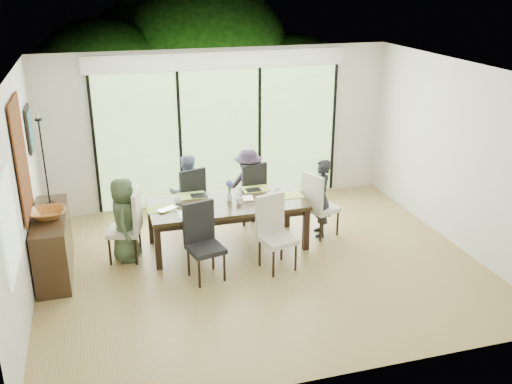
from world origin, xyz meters
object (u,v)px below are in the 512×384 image
object	(u,v)px
chair_far_left	(187,197)
vase	(230,197)
sideboard	(53,244)
person_right_end	(321,198)
person_far_left	(187,192)
table_top	(227,204)
person_left_end	(124,220)
chair_left_end	(123,226)
chair_far_right	(248,190)
chair_near_left	(206,243)
cup_c	(277,191)
bowl	(48,214)
chair_right_end	(322,203)
person_far_right	(248,186)
laptop	(170,210)
cup_b	(239,201)
chair_near_right	(278,234)
cup_a	(178,200)

from	to	relation	value
chair_far_left	vase	xyz separation A→B (m)	(0.50, -0.80, 0.25)
chair_far_left	sideboard	bearing A→B (deg)	8.37
person_right_end	person_far_left	distance (m)	2.10
table_top	person_left_end	bearing A→B (deg)	180.00
chair_left_end	sideboard	size ratio (longest dim) A/B	0.69
chair_left_end	chair_far_right	distance (m)	2.22
chair_near_left	person_right_end	distance (m)	2.16
chair_far_left	sideboard	distance (m)	2.22
cup_c	bowl	world-z (taller)	bowl
chair_right_end	sideboard	distance (m)	3.95
chair_left_end	person_far_right	distance (m)	2.21
laptop	cup_c	bearing A→B (deg)	-23.58
chair_far_left	cup_b	distance (m)	1.15
chair_far_right	chair_near_right	bearing A→B (deg)	74.87
chair_far_left	cup_b	xyz separation A→B (m)	(0.60, -0.95, 0.23)
table_top	chair_far_left	distance (m)	0.98
chair_far_right	sideboard	size ratio (longest dim) A/B	0.69
chair_near_left	person_left_end	size ratio (longest dim) A/B	0.85
chair_far_left	person_far_right	world-z (taller)	person_far_right
chair_far_right	sideboard	world-z (taller)	chair_far_right
chair_right_end	cup_c	bearing A→B (deg)	60.94
sideboard	laptop	bearing A→B (deg)	0.69
chair_left_end	laptop	distance (m)	0.69
person_right_end	cup_a	xyz separation A→B (m)	(-2.18, 0.15, 0.15)
chair_near_left	person_left_end	world-z (taller)	person_left_end
chair_near_right	person_far_left	xyz separation A→B (m)	(-0.95, 1.70, 0.09)
chair_left_end	chair_far_left	size ratio (longest dim) A/B	1.00
chair_right_end	laptop	xyz separation A→B (m)	(-2.35, -0.10, 0.20)
person_far_left	bowl	size ratio (longest dim) A/B	2.71
person_far_right	bowl	xyz separation A→B (m)	(-3.00, -1.05, 0.30)
chair_left_end	person_far_left	bearing A→B (deg)	142.96
chair_far_left	cup_c	world-z (taller)	chair_far_left
cup_c	sideboard	distance (m)	3.27
chair_near_left	chair_near_right	xyz separation A→B (m)	(1.00, 0.00, 0.00)
chair_far_right	cup_a	size ratio (longest dim) A/B	8.87
chair_left_end	person_far_left	world-z (taller)	person_far_left
chair_far_left	cup_b	bearing A→B (deg)	104.77
chair_left_end	person_far_right	bearing A→B (deg)	126.67
vase	chair_far_left	bearing A→B (deg)	122.01
chair_left_end	bowl	xyz separation A→B (m)	(-0.95, -0.22, 0.39)
chair_near_left	sideboard	world-z (taller)	chair_near_left
person_left_end	vase	distance (m)	1.54
chair_far_right	chair_near_left	world-z (taller)	same
chair_right_end	cup_c	xyz separation A→B (m)	(-0.70, 0.10, 0.24)
chair_left_end	laptop	xyz separation A→B (m)	(0.65, -0.10, 0.20)
chair_near_right	laptop	bearing A→B (deg)	136.01
bowl	table_top	bearing A→B (deg)	5.12
person_far_right	cup_a	size ratio (longest dim) A/B	10.40
person_far_left	cup_b	world-z (taller)	person_far_left
cup_c	person_far_left	bearing A→B (deg)	149.72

